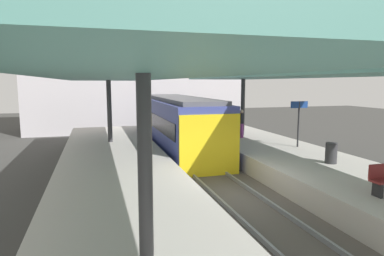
{
  "coord_description": "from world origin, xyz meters",
  "views": [
    {
      "loc": [
        -4.55,
        -10.1,
        4.07
      ],
      "look_at": [
        0.43,
        6.8,
        1.68
      ],
      "focal_mm": 31.09,
      "sensor_mm": 36.0,
      "label": 1
    }
  ],
  "objects_px": {
    "commuter_train": "(179,125)",
    "passenger_near_bench": "(241,123)",
    "platform_sign": "(299,114)",
    "litter_bin": "(331,153)"
  },
  "relations": [
    {
      "from": "platform_sign",
      "to": "litter_bin",
      "type": "relative_size",
      "value": 2.76
    },
    {
      "from": "litter_bin",
      "to": "platform_sign",
      "type": "bearing_deg",
      "value": 77.67
    },
    {
      "from": "commuter_train",
      "to": "platform_sign",
      "type": "distance_m",
      "value": 6.51
    },
    {
      "from": "platform_sign",
      "to": "litter_bin",
      "type": "distance_m",
      "value": 3.55
    },
    {
      "from": "commuter_train",
      "to": "platform_sign",
      "type": "xyz_separation_m",
      "value": [
        4.86,
        -4.24,
        0.9
      ]
    },
    {
      "from": "platform_sign",
      "to": "passenger_near_bench",
      "type": "distance_m",
      "value": 3.72
    },
    {
      "from": "commuter_train",
      "to": "litter_bin",
      "type": "bearing_deg",
      "value": -61.04
    },
    {
      "from": "litter_bin",
      "to": "passenger_near_bench",
      "type": "xyz_separation_m",
      "value": [
        -0.76,
        6.58,
        0.43
      ]
    },
    {
      "from": "litter_bin",
      "to": "commuter_train",
      "type": "bearing_deg",
      "value": 118.96
    },
    {
      "from": "commuter_train",
      "to": "passenger_near_bench",
      "type": "bearing_deg",
      "value": -15.13
    }
  ]
}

